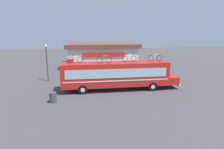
# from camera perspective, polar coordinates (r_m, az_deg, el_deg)

# --- Properties ---
(ground_plane) EXTENTS (120.00, 120.00, 0.00)m
(ground_plane) POSITION_cam_1_polar(r_m,az_deg,el_deg) (21.45, 0.99, -4.54)
(ground_plane) COLOR #423F44
(bus) EXTENTS (13.01, 2.52, 3.09)m
(bus) POSITION_cam_1_polar(r_m,az_deg,el_deg) (21.04, 1.55, 0.12)
(bus) COLOR red
(bus) RESTS_ON ground
(luggage_bag_1) EXTENTS (0.64, 0.41, 0.40)m
(luggage_bag_1) POSITION_cam_1_polar(r_m,az_deg,el_deg) (20.78, -12.40, 3.92)
(luggage_bag_1) COLOR maroon
(luggage_bag_1) RESTS_ON bus
(rooftop_bicycle_1) EXTENTS (1.62, 0.44, 0.88)m
(rooftop_bicycle_1) POSITION_cam_1_polar(r_m,az_deg,el_deg) (20.78, -10.88, 4.44)
(rooftop_bicycle_1) COLOR black
(rooftop_bicycle_1) RESTS_ON bus
(rooftop_bicycle_2) EXTENTS (1.64, 0.44, 0.91)m
(rooftop_bicycle_2) POSITION_cam_1_polar(r_m,az_deg,el_deg) (20.18, -2.34, 4.45)
(rooftop_bicycle_2) COLOR black
(rooftop_bicycle_2) RESTS_ON bus
(rooftop_bicycle_3) EXTENTS (1.67, 0.44, 0.88)m
(rooftop_bicycle_3) POSITION_cam_1_polar(r_m,az_deg,el_deg) (21.40, 5.20, 4.84)
(rooftop_bicycle_3) COLOR black
(rooftop_bicycle_3) RESTS_ON bus
(rooftop_bicycle_4) EXTENTS (1.71, 0.44, 0.91)m
(rooftop_bicycle_4) POSITION_cam_1_polar(r_m,az_deg,el_deg) (22.09, 12.76, 4.85)
(rooftop_bicycle_4) COLOR black
(rooftop_bicycle_4) RESTS_ON bus
(roadside_building) EXTENTS (13.09, 10.74, 4.32)m
(roadside_building) POSITION_cam_1_polar(r_m,az_deg,el_deg) (37.57, -3.29, 6.14)
(roadside_building) COLOR silver
(roadside_building) RESTS_ON ground
(trash_bin) EXTENTS (0.63, 0.63, 0.95)m
(trash_bin) POSITION_cam_1_polar(r_m,az_deg,el_deg) (18.28, -17.27, -6.58)
(trash_bin) COLOR #3F3F47
(trash_bin) RESTS_ON ground
(street_lamp) EXTENTS (0.31, 0.31, 4.77)m
(street_lamp) POSITION_cam_1_polar(r_m,az_deg,el_deg) (26.01, -18.93, 4.18)
(street_lamp) COLOR #38383D
(street_lamp) RESTS_ON ground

